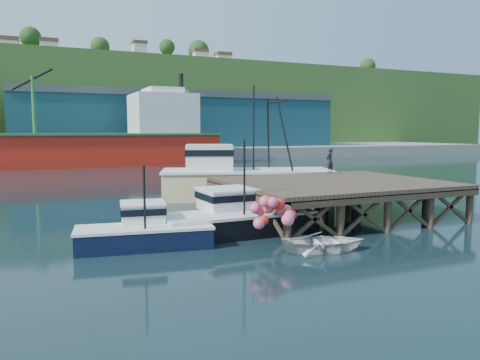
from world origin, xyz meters
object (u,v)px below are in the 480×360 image
trawler (243,175)px  dinghy (324,242)px  boat_navy (144,230)px  boat_black (235,216)px  dockworker (330,160)px

trawler → dinghy: 15.70m
dinghy → boat_navy: bearing=76.9°
boat_black → dockworker: (9.71, 6.02, 2.14)m
dockworker → dinghy: bearing=29.3°
boat_navy → boat_black: boat_black is taller
trawler → boat_navy: bearing=-111.5°
dockworker → boat_black: bearing=6.9°
boat_navy → trawler: 15.24m
boat_navy → trawler: size_ratio=0.46×
boat_navy → dinghy: boat_navy is taller
boat_navy → dockworker: size_ratio=3.48×
boat_navy → boat_black: size_ratio=0.80×
dinghy → dockworker: bearing=-19.3°
dinghy → dockworker: dockworker is taller
boat_navy → trawler: bearing=58.1°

